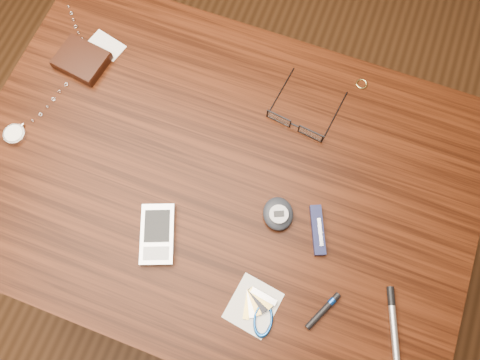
# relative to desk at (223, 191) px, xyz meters

# --- Properties ---
(ground) EXTENTS (3.80, 3.80, 0.00)m
(ground) POSITION_rel_desk_xyz_m (0.00, 0.00, -0.65)
(ground) COLOR #472814
(ground) RESTS_ON ground
(desk) EXTENTS (1.00, 0.70, 0.75)m
(desk) POSITION_rel_desk_xyz_m (0.00, 0.00, 0.00)
(desk) COLOR #331408
(desk) RESTS_ON ground
(wallet_and_card) EXTENTS (0.13, 0.14, 0.02)m
(wallet_and_card) POSITION_rel_desk_xyz_m (-0.37, 0.14, 0.11)
(wallet_and_card) COLOR black
(wallet_and_card) RESTS_ON desk
(eyeglasses) EXTENTS (0.14, 0.14, 0.03)m
(eyeglasses) POSITION_rel_desk_xyz_m (0.10, 0.15, 0.11)
(eyeglasses) COLOR black
(eyeglasses) RESTS_ON desk
(gold_ring) EXTENTS (0.03, 0.03, 0.00)m
(gold_ring) POSITION_rel_desk_xyz_m (0.20, 0.29, 0.10)
(gold_ring) COLOR #DBC771
(gold_ring) RESTS_ON desk
(pocket_watch) EXTENTS (0.10, 0.34, 0.01)m
(pocket_watch) POSITION_rel_desk_xyz_m (-0.42, -0.05, 0.11)
(pocket_watch) COLOR silver
(pocket_watch) RESTS_ON desk
(pda_phone) EXTENTS (0.10, 0.13, 0.02)m
(pda_phone) POSITION_rel_desk_xyz_m (-0.07, -0.15, 0.11)
(pda_phone) COLOR #B6B7BB
(pda_phone) RESTS_ON desk
(pedometer) EXTENTS (0.08, 0.08, 0.03)m
(pedometer) POSITION_rel_desk_xyz_m (0.13, -0.04, 0.11)
(pedometer) COLOR black
(pedometer) RESTS_ON desk
(notepad_keys) EXTENTS (0.10, 0.10, 0.01)m
(notepad_keys) POSITION_rel_desk_xyz_m (0.16, -0.22, 0.11)
(notepad_keys) COLOR silver
(notepad_keys) RESTS_ON desk
(pocket_knife) EXTENTS (0.06, 0.10, 0.01)m
(pocket_knife) POSITION_rel_desk_xyz_m (0.21, -0.04, 0.11)
(pocket_knife) COLOR #14193D
(pocket_knife) RESTS_ON desk
(silver_pen) EXTENTS (0.06, 0.15, 0.01)m
(silver_pen) POSITION_rel_desk_xyz_m (0.39, -0.15, 0.11)
(silver_pen) COLOR #B2B3B7
(silver_pen) RESTS_ON desk
(black_blue_pen) EXTENTS (0.05, 0.08, 0.01)m
(black_blue_pen) POSITION_rel_desk_xyz_m (0.26, -0.17, 0.11)
(black_blue_pen) COLOR black
(black_blue_pen) RESTS_ON desk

